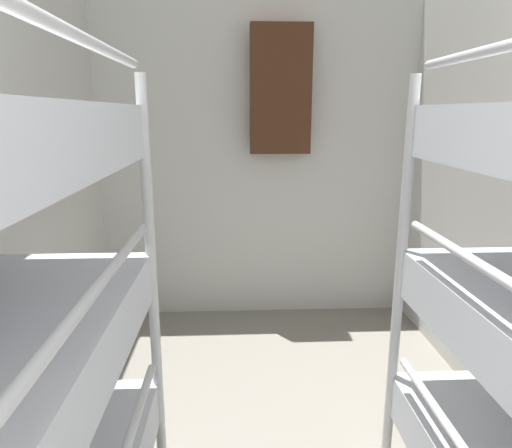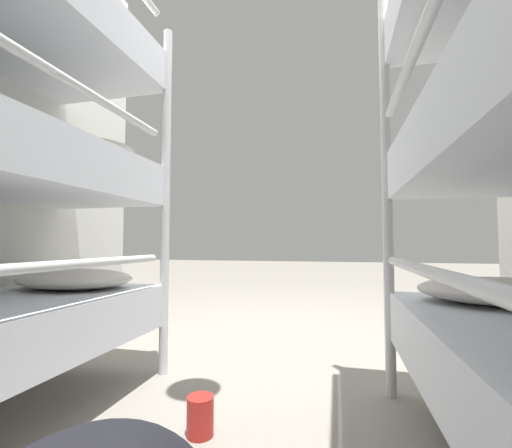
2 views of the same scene
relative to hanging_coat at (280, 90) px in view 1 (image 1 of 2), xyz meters
name	(u,v)px [view 1 (image 1 of 2)]	position (x,y,z in m)	size (l,w,h in m)	color
wall_back	(257,162)	(-0.16, 0.15, -0.53)	(2.54, 0.06, 2.46)	silver
hanging_coat	(280,90)	(0.00, 0.00, 0.00)	(0.44, 0.12, 0.90)	#472819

